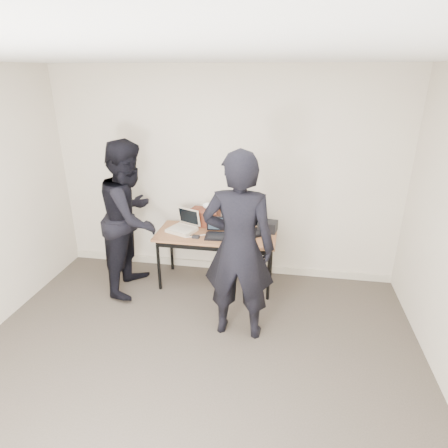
% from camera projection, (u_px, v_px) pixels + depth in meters
% --- Properties ---
extents(room, '(4.60, 4.60, 2.80)m').
position_uv_depth(room, '(175.00, 254.00, 2.78)').
color(room, '#453D34').
rests_on(room, ground).
extents(desk, '(1.50, 0.66, 0.72)m').
position_uv_depth(desk, '(216.00, 238.00, 4.71)').
color(desk, brown).
rests_on(desk, ground).
extents(laptop_beige, '(0.43, 0.42, 0.27)m').
position_uv_depth(laptop_beige, '(184.00, 227.00, 4.77)').
color(laptop_beige, beige).
rests_on(laptop_beige, desk).
extents(laptop_center, '(0.32, 0.31, 0.23)m').
position_uv_depth(laptop_center, '(218.00, 232.00, 4.61)').
color(laptop_center, black).
rests_on(laptop_center, desk).
extents(laptop_right, '(0.43, 0.43, 0.23)m').
position_uv_depth(laptop_right, '(258.00, 227.00, 4.74)').
color(laptop_right, black).
rests_on(laptop_right, desk).
extents(leather_satchel, '(0.38, 0.23, 0.25)m').
position_uv_depth(leather_satchel, '(206.00, 217.00, 4.87)').
color(leather_satchel, '#562516').
rests_on(leather_satchel, desk).
extents(tissue, '(0.14, 0.10, 0.08)m').
position_uv_depth(tissue, '(208.00, 206.00, 4.81)').
color(tissue, white).
rests_on(tissue, leather_satchel).
extents(equipment_box, '(0.26, 0.23, 0.13)m').
position_uv_depth(equipment_box, '(268.00, 226.00, 4.74)').
color(equipment_box, black).
rests_on(equipment_box, desk).
extents(power_brick, '(0.09, 0.06, 0.03)m').
position_uv_depth(power_brick, '(196.00, 237.00, 4.56)').
color(power_brick, black).
rests_on(power_brick, desk).
extents(cables, '(1.15, 0.43, 0.01)m').
position_uv_depth(cables, '(220.00, 234.00, 4.68)').
color(cables, silver).
rests_on(cables, desk).
extents(person_typist, '(0.73, 0.49, 1.98)m').
position_uv_depth(person_typist, '(239.00, 248.00, 3.69)').
color(person_typist, black).
rests_on(person_typist, ground).
extents(person_observer, '(0.73, 0.93, 1.90)m').
position_uv_depth(person_observer, '(131.00, 218.00, 4.57)').
color(person_observer, black).
rests_on(person_observer, ground).
extents(baseboard, '(4.50, 0.03, 0.10)m').
position_uv_depth(baseboard, '(224.00, 266.00, 5.31)').
color(baseboard, '#C1B6A0').
rests_on(baseboard, ground).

